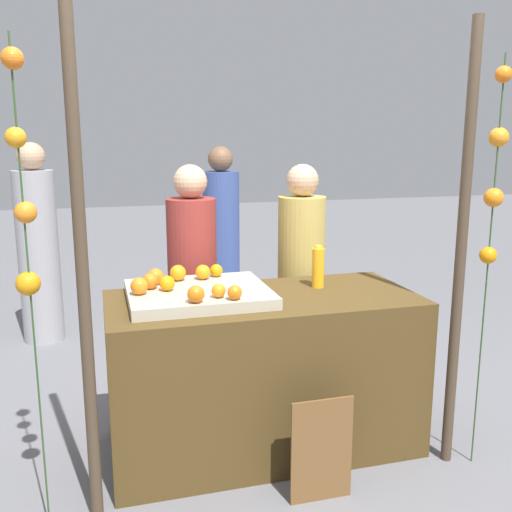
{
  "coord_description": "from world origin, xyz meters",
  "views": [
    {
      "loc": [
        -0.86,
        -2.93,
        1.76
      ],
      "look_at": [
        0.0,
        0.15,
        1.09
      ],
      "focal_mm": 40.36,
      "sensor_mm": 36.0,
      "label": 1
    }
  ],
  "objects": [
    {
      "name": "garland_strand_right",
      "position": [
        1.06,
        -0.48,
        1.56
      ],
      "size": [
        0.11,
        0.11,
        2.15
      ],
      "color": "#2D4C23",
      "rests_on": "ground_plane"
    },
    {
      "name": "orange_7",
      "position": [
        -0.6,
        0.11,
        0.99
      ],
      "size": [
        0.09,
        0.09,
        0.09
      ],
      "primitive_type": "sphere",
      "color": "orange",
      "rests_on": "orange_tray"
    },
    {
      "name": "stall_counter",
      "position": [
        0.0,
        0.0,
        0.44
      ],
      "size": [
        1.71,
        0.77,
        0.89
      ],
      "primitive_type": "cube",
      "color": "#4C3819",
      "rests_on": "ground_plane"
    },
    {
      "name": "ground_plane",
      "position": [
        0.0,
        0.0,
        0.0
      ],
      "size": [
        24.0,
        24.0,
        0.0
      ],
      "primitive_type": "plane",
      "color": "slate"
    },
    {
      "name": "vendor_right",
      "position": [
        0.45,
        0.63,
        0.74
      ],
      "size": [
        0.32,
        0.32,
        1.58
      ],
      "color": "tan",
      "rests_on": "ground_plane"
    },
    {
      "name": "orange_1",
      "position": [
        -0.41,
        -0.21,
        0.99
      ],
      "size": [
        0.09,
        0.09,
        0.09
      ],
      "primitive_type": "sphere",
      "color": "orange",
      "rests_on": "orange_tray"
    },
    {
      "name": "orange_2",
      "position": [
        -0.43,
        0.25,
        0.99
      ],
      "size": [
        0.09,
        0.09,
        0.09
      ],
      "primitive_type": "sphere",
      "color": "orange",
      "rests_on": "orange_tray"
    },
    {
      "name": "crowd_person_0",
      "position": [
        -1.36,
        2.21,
        0.8
      ],
      "size": [
        0.34,
        0.34,
        1.71
      ],
      "color": "#99999E",
      "rests_on": "ground_plane"
    },
    {
      "name": "chalkboard_sign",
      "position": [
        0.13,
        -0.57,
        0.26
      ],
      "size": [
        0.31,
        0.03,
        0.54
      ],
      "color": "brown",
      "rests_on": "ground_plane"
    },
    {
      "name": "orange_3",
      "position": [
        -0.2,
        0.29,
        0.99
      ],
      "size": [
        0.07,
        0.07,
        0.07
      ],
      "primitive_type": "sphere",
      "color": "orange",
      "rests_on": "orange_tray"
    },
    {
      "name": "juice_bottle",
      "position": [
        0.37,
        0.11,
        1.01
      ],
      "size": [
        0.07,
        0.07,
        0.25
      ],
      "color": "#F6A51A",
      "rests_on": "stall_counter"
    },
    {
      "name": "orange_6",
      "position": [
        -0.67,
        0.01,
        0.99
      ],
      "size": [
        0.09,
        0.09,
        0.09
      ],
      "primitive_type": "sphere",
      "color": "orange",
      "rests_on": "orange_tray"
    },
    {
      "name": "orange_0",
      "position": [
        -0.21,
        -0.21,
        0.99
      ],
      "size": [
        0.07,
        0.07,
        0.07
      ],
      "primitive_type": "sphere",
      "color": "orange",
      "rests_on": "orange_tray"
    },
    {
      "name": "orange_5",
      "position": [
        -0.57,
        0.2,
        0.99
      ],
      "size": [
        0.09,
        0.09,
        0.09
      ],
      "primitive_type": "sphere",
      "color": "orange",
      "rests_on": "orange_tray"
    },
    {
      "name": "orange_tray",
      "position": [
        -0.35,
        0.05,
        0.92
      ],
      "size": [
        0.75,
        0.64,
        0.06
      ],
      "primitive_type": "cube",
      "color": "#B2AD99",
      "rests_on": "stall_counter"
    },
    {
      "name": "garland_strand_left",
      "position": [
        -1.14,
        -0.47,
        1.52
      ],
      "size": [
        0.11,
        0.1,
        2.15
      ],
      "color": "#2D4C23",
      "rests_on": "ground_plane"
    },
    {
      "name": "crowd_person_1",
      "position": [
        0.24,
        2.18,
        0.78
      ],
      "size": [
        0.33,
        0.33,
        1.67
      ],
      "color": "#384C8C",
      "rests_on": "ground_plane"
    },
    {
      "name": "canopy_post_right",
      "position": [
        0.93,
        -0.43,
        1.16
      ],
      "size": [
        0.06,
        0.06,
        2.32
      ],
      "primitive_type": "cylinder",
      "color": "#473828",
      "rests_on": "ground_plane"
    },
    {
      "name": "canopy_post_left",
      "position": [
        -0.93,
        -0.43,
        1.16
      ],
      "size": [
        0.06,
        0.06,
        2.32
      ],
      "primitive_type": "cylinder",
      "color": "#473828",
      "rests_on": "ground_plane"
    },
    {
      "name": "vendor_left",
      "position": [
        -0.28,
        0.67,
        0.74
      ],
      "size": [
        0.32,
        0.32,
        1.58
      ],
      "color": "maroon",
      "rests_on": "ground_plane"
    },
    {
      "name": "orange_4",
      "position": [
        -0.52,
        0.05,
        0.99
      ],
      "size": [
        0.08,
        0.08,
        0.08
      ],
      "primitive_type": "sphere",
      "color": "orange",
      "rests_on": "orange_tray"
    },
    {
      "name": "orange_9",
      "position": [
        -0.28,
        -0.15,
        0.99
      ],
      "size": [
        0.07,
        0.07,
        0.07
      ],
      "primitive_type": "sphere",
      "color": "orange",
      "rests_on": "orange_tray"
    },
    {
      "name": "orange_8",
      "position": [
        -0.29,
        0.24,
        0.99
      ],
      "size": [
        0.09,
        0.09,
        0.09
      ],
      "primitive_type": "sphere",
      "color": "orange",
      "rests_on": "orange_tray"
    }
  ]
}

